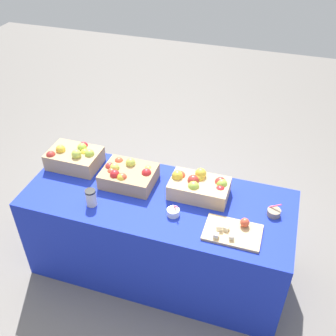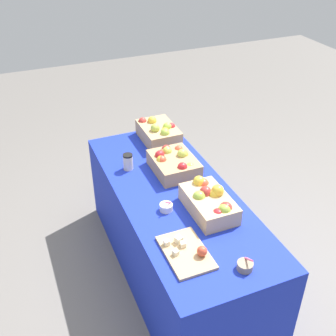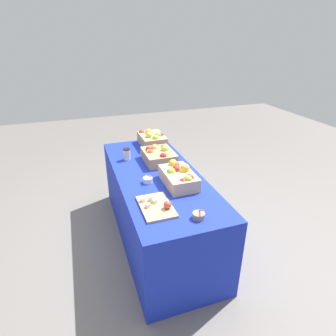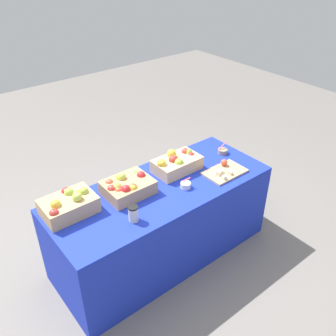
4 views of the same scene
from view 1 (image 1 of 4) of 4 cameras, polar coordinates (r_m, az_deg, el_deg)
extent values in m
plane|color=slate|center=(3.32, -1.28, -13.85)|extent=(10.00, 10.00, 0.00)
cube|color=#192DB7|center=(3.04, -1.38, -9.49)|extent=(1.90, 0.76, 0.74)
cube|color=tan|center=(3.12, -13.29, 1.36)|extent=(0.39, 0.27, 0.13)
sphere|color=red|center=(3.14, -12.05, 3.06)|extent=(0.07, 0.07, 0.07)
sphere|color=gold|center=(3.11, -15.21, 2.60)|extent=(0.07, 0.07, 0.07)
sphere|color=#99B742|center=(3.02, -11.24, 1.98)|extent=(0.07, 0.07, 0.07)
sphere|color=#B2332D|center=(3.10, -16.51, 1.75)|extent=(0.07, 0.07, 0.07)
sphere|color=#99B742|center=(3.10, -12.27, 2.87)|extent=(0.07, 0.07, 0.07)
sphere|color=#B2C64C|center=(3.01, -13.06, 1.94)|extent=(0.07, 0.07, 0.07)
sphere|color=gold|center=(3.07, -11.87, 2.07)|extent=(0.07, 0.07, 0.07)
cube|color=tan|center=(2.89, -5.64, -1.17)|extent=(0.38, 0.30, 0.11)
sphere|color=#99B742|center=(2.89, -2.87, -0.31)|extent=(0.07, 0.07, 0.07)
sphere|color=#B2332D|center=(2.91, -8.36, 0.13)|extent=(0.07, 0.07, 0.07)
sphere|color=gold|center=(2.80, -6.69, -1.45)|extent=(0.07, 0.07, 0.07)
sphere|color=#D14C33|center=(2.97, -7.07, 0.89)|extent=(0.07, 0.07, 0.07)
sphere|color=gold|center=(2.92, -5.41, 0.75)|extent=(0.07, 0.07, 0.07)
sphere|color=red|center=(2.82, -3.13, -0.75)|extent=(0.07, 0.07, 0.07)
sphere|color=#D14C33|center=(2.87, -8.09, -0.65)|extent=(0.07, 0.07, 0.07)
sphere|color=#B2C64C|center=(2.88, -7.69, 0.00)|extent=(0.07, 0.07, 0.07)
sphere|color=red|center=(2.82, -7.68, -0.96)|extent=(0.07, 0.07, 0.07)
sphere|color=#D14C33|center=(2.80, -6.62, -1.41)|extent=(0.07, 0.07, 0.07)
sphere|color=#B2C64C|center=(2.90, -5.41, 0.75)|extent=(0.07, 0.07, 0.07)
cube|color=tan|center=(2.77, 4.51, -2.95)|extent=(0.41, 0.25, 0.12)
sphere|color=#B2332D|center=(2.75, 7.55, -2.09)|extent=(0.08, 0.08, 0.08)
sphere|color=gold|center=(2.77, 1.36, -1.13)|extent=(0.08, 0.08, 0.08)
sphere|color=#D14C33|center=(2.79, 1.74, -1.18)|extent=(0.08, 0.08, 0.08)
sphere|color=gold|center=(2.77, 4.74, -0.81)|extent=(0.08, 0.08, 0.08)
sphere|color=#B2332D|center=(2.74, 3.64, -1.79)|extent=(0.08, 0.08, 0.08)
sphere|color=red|center=(2.72, 7.51, -3.29)|extent=(0.08, 0.08, 0.08)
sphere|color=#99B742|center=(2.74, 7.73, -2.36)|extent=(0.08, 0.08, 0.08)
sphere|color=#99B742|center=(2.70, 3.70, -2.72)|extent=(0.08, 0.08, 0.08)
sphere|color=gold|center=(2.77, 4.53, -1.51)|extent=(0.08, 0.08, 0.08)
cube|color=tan|center=(2.56, 9.30, -9.14)|extent=(0.36, 0.23, 0.02)
cube|color=beige|center=(2.50, 6.93, -9.61)|extent=(0.03, 0.03, 0.03)
cube|color=beige|center=(2.54, 7.42, -8.43)|extent=(0.05, 0.05, 0.04)
cube|color=beige|center=(2.50, 9.12, -9.77)|extent=(0.04, 0.04, 0.03)
cube|color=beige|center=(2.55, 8.40, -8.54)|extent=(0.03, 0.03, 0.03)
sphere|color=#D14C33|center=(2.58, 11.01, -7.71)|extent=(0.06, 0.06, 0.06)
cylinder|color=gray|center=(2.73, 15.00, -6.20)|extent=(0.09, 0.09, 0.04)
cylinder|color=#EA598C|center=(2.71, 15.21, -5.28)|extent=(0.08, 0.01, 0.06)
cylinder|color=silver|center=(2.64, 0.75, -6.37)|extent=(0.09, 0.09, 0.05)
cylinder|color=#EA598C|center=(2.61, 1.11, -5.58)|extent=(0.05, 0.06, 0.06)
cylinder|color=beige|center=(2.74, -11.02, -4.30)|extent=(0.07, 0.07, 0.11)
cylinder|color=black|center=(2.70, -11.17, -3.32)|extent=(0.07, 0.07, 0.01)
camera|label=2|loc=(1.76, 73.55, 6.95)|focal=45.21mm
camera|label=3|loc=(2.13, 62.15, -2.07)|focal=29.70mm
camera|label=4|loc=(2.20, -74.62, 8.54)|focal=39.59mm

